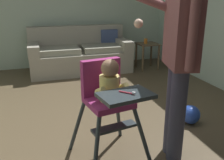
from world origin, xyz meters
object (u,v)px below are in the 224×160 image
(toy_ball_second, at_px, (95,98))
(side_table, at_px, (147,50))
(toy_ball, at_px, (191,114))
(adult_standing, at_px, (179,56))
(high_chair, at_px, (109,92))
(couch, at_px, (80,54))
(sippy_cup, at_px, (146,41))

(toy_ball_second, xyz_separation_m, side_table, (1.44, 1.42, 0.30))
(toy_ball, bearing_deg, adult_standing, -137.21)
(high_chair, relative_size, adult_standing, 0.56)
(couch, bearing_deg, toy_ball, 17.36)
(toy_ball, relative_size, side_table, 0.42)
(sippy_cup, bearing_deg, toy_ball_second, -134.47)
(toy_ball, height_order, toy_ball_second, toy_ball)
(adult_standing, bearing_deg, toy_ball, -122.92)
(toy_ball_second, height_order, side_table, side_table)
(high_chair, distance_m, sippy_cup, 3.09)
(couch, bearing_deg, adult_standing, 5.16)
(toy_ball_second, bearing_deg, couch, 85.96)
(toy_ball_second, xyz_separation_m, sippy_cup, (1.39, 1.42, 0.49))
(couch, height_order, toy_ball_second, couch)
(couch, relative_size, toy_ball, 8.79)
(toy_ball, relative_size, toy_ball_second, 1.31)
(couch, height_order, adult_standing, adult_standing)
(couch, distance_m, high_chair, 2.96)
(adult_standing, height_order, sippy_cup, adult_standing)
(high_chair, bearing_deg, adult_standing, 65.71)
(couch, bearing_deg, toy_ball_second, -4.04)
(high_chair, xyz_separation_m, toy_ball_second, (0.17, 1.24, -0.56))
(side_table, xyz_separation_m, sippy_cup, (-0.05, 0.00, 0.19))
(toy_ball, distance_m, toy_ball_second, 1.29)
(side_table, bearing_deg, toy_ball, -102.54)
(high_chair, height_order, toy_ball, high_chair)
(adult_standing, height_order, toy_ball_second, adult_standing)
(adult_standing, distance_m, toy_ball_second, 1.68)
(couch, height_order, high_chair, high_chair)
(sippy_cup, bearing_deg, couch, 167.93)
(side_table, height_order, sippy_cup, sippy_cup)
(high_chair, xyz_separation_m, side_table, (1.62, 2.66, -0.26))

